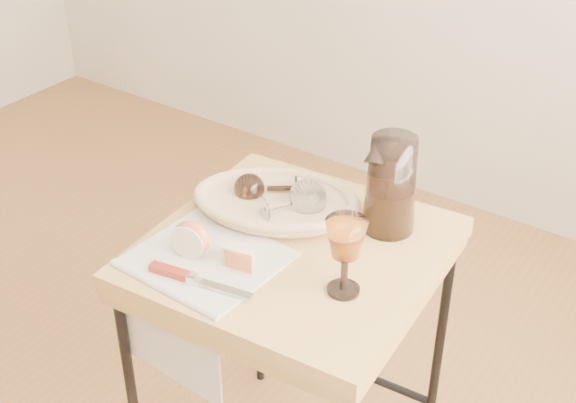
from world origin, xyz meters
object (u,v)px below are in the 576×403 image
Objects in this scene: tea_towel at (208,258)px; apple_half at (192,237)px; bread_basket at (276,204)px; wine_goblet at (345,257)px; goblet_lying_a at (269,188)px; side_table at (293,374)px; pitcher at (391,184)px; table_knife at (196,279)px; goblet_lying_b at (289,203)px.

apple_half is (-0.03, -0.00, 0.04)m from tea_towel.
wine_goblet is at bearing -52.13° from bread_basket.
tea_towel is 2.51× the size of goblet_lying_a.
side_table is 0.53m from pitcher.
bread_basket is 2.00× the size of wine_goblet.
side_table is 0.46m from table_knife.
apple_half is at bearing -166.82° from wine_goblet.
bread_basket is 4.06× the size of apple_half.
wine_goblet is 0.30m from table_knife.
table_knife is at bearing -110.16° from side_table.
tea_towel reaches higher than side_table.
table_knife is at bearing -156.12° from goblet_lying_b.
goblet_lying_a is 0.24m from apple_half.
bread_basket is at bearing -178.80° from pitcher.
goblet_lying_b reaches higher than side_table.
pitcher is at bearing 98.49° from wine_goblet.
table_knife is at bearing 62.71° from goblet_lying_a.
tea_towel is at bearing -116.56° from bread_basket.
pitcher is at bearing 51.78° from table_knife.
wine_goblet is at bearing 16.41° from tea_towel.
wine_goblet is at bearing 114.43° from goblet_lying_a.
tea_towel is at bearing -166.12° from wine_goblet.
goblet_lying_b is at bearing -169.07° from pitcher.
apple_half is at bearing 48.81° from goblet_lying_a.
wine_goblet is (0.17, -0.07, 0.46)m from side_table.
goblet_lying_b is (0.05, -0.02, 0.03)m from bread_basket.
bread_basket is (-0.10, 0.08, 0.40)m from side_table.
side_table is 6.56× the size of goblet_lying_a.
side_table is 4.52× the size of wine_goblet.
side_table is 2.89× the size of pitcher.
goblet_lying_b reaches higher than bread_basket.
table_knife is (0.04, -0.08, 0.01)m from tea_towel.
tea_towel is 0.22m from goblet_lying_b.
pitcher reaches higher than goblet_lying_a.
table_knife is (-0.21, -0.39, -0.10)m from pitcher.
goblet_lying_a reaches higher than tea_towel.
goblet_lying_b is 0.63× the size of table_knife.
goblet_lying_b is (0.08, -0.03, 0.01)m from goblet_lying_a.
tea_towel is at bearing -148.71° from pitcher.
tea_towel is 0.30m from wine_goblet.
pitcher is at bearing 54.35° from tea_towel.
table_knife is at bearing -62.58° from tea_towel.
apple_half is (-0.32, -0.07, -0.04)m from wine_goblet.
apple_half is (-0.10, -0.21, -0.01)m from goblet_lying_b.
tea_towel is 1.73× the size of wine_goblet.
apple_half is at bearing -125.03° from bread_basket.
pitcher is at bearing 160.19° from goblet_lying_a.
pitcher is (0.13, 0.17, 0.49)m from side_table.
bread_basket is (0.02, 0.22, 0.02)m from tea_towel.
goblet_lying_b reaches higher than goblet_lying_a.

